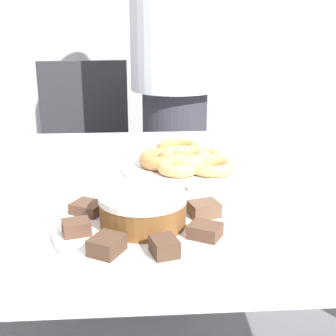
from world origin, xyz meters
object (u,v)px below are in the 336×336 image
plate_cake (143,227)px  plate_donuts (186,167)px  office_chair_left (87,172)px  person_standing (175,75)px  frosted_cake (143,209)px

plate_cake → plate_donuts: same height
office_chair_left → plate_cake: (0.23, -1.21, 0.30)m
person_standing → frosted_cake: person_standing is taller
office_chair_left → plate_donuts: size_ratio=2.82×
office_chair_left → plate_cake: size_ratio=2.81×
plate_donuts → frosted_cake: bearing=-108.3°
person_standing → frosted_cake: (-0.14, -1.07, -0.11)m
person_standing → plate_donuts: size_ratio=5.16×
office_chair_left → frosted_cake: office_chair_left is taller
office_chair_left → plate_donuts: bearing=-72.8°
plate_cake → plate_donuts: (0.11, 0.34, 0.00)m
person_standing → office_chair_left: person_standing is taller
plate_cake → frosted_cake: frosted_cake is taller
person_standing → plate_donuts: bearing=-92.4°
person_standing → frosted_cake: bearing=-97.7°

